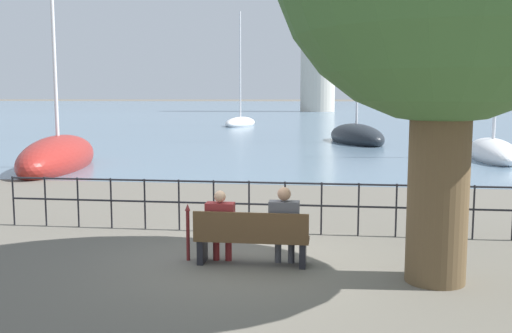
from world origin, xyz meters
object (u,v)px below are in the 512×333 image
at_px(park_bench, 251,239).
at_px(sailboat_4, 356,136).
at_px(sailboat_3, 493,152).
at_px(closed_umbrella, 188,229).
at_px(harbor_lighthouse, 318,36).
at_px(seated_person_left, 221,223).
at_px(sailboat_2, 59,158).
at_px(sailboat_1, 240,123).
at_px(seated_person_right, 284,222).

relative_size(park_bench, sailboat_4, 0.16).
height_order(sailboat_3, sailboat_4, sailboat_4).
height_order(park_bench, closed_umbrella, closed_umbrella).
bearing_deg(park_bench, sailboat_4, 83.79).
distance_m(park_bench, sailboat_3, 19.27).
distance_m(sailboat_4, harbor_lighthouse, 71.60).
bearing_deg(seated_person_left, harbor_lighthouse, 90.40).
bearing_deg(sailboat_2, sailboat_4, 37.31).
distance_m(seated_person_left, sailboat_1, 43.94).
bearing_deg(sailboat_4, harbor_lighthouse, 77.59).
xyz_separation_m(park_bench, seated_person_right, (0.52, 0.07, 0.27)).
height_order(seated_person_left, sailboat_2, sailboat_2).
distance_m(park_bench, seated_person_right, 0.60).
distance_m(seated_person_right, harbor_lighthouse, 96.44).
bearing_deg(sailboat_2, closed_umbrella, -66.83).
bearing_deg(seated_person_left, sailboat_1, 98.59).
distance_m(park_bench, sailboat_2, 14.84).
height_order(park_bench, sailboat_3, sailboat_3).
bearing_deg(sailboat_3, park_bench, -109.84).
bearing_deg(sailboat_1, sailboat_2, -82.41).
height_order(seated_person_left, closed_umbrella, seated_person_left).
distance_m(sailboat_3, harbor_lighthouse, 79.98).
xyz_separation_m(seated_person_right, closed_umbrella, (-1.61, 0.06, -0.17)).
distance_m(sailboat_1, harbor_lighthouse, 54.08).
xyz_separation_m(park_bench, closed_umbrella, (-1.09, 0.14, 0.10)).
bearing_deg(seated_person_left, closed_umbrella, 173.98).
distance_m(sailboat_1, sailboat_4, 20.65).
xyz_separation_m(sailboat_1, sailboat_3, (15.48, -26.18, -0.02)).
distance_m(seated_person_left, sailboat_4, 25.51).
bearing_deg(seated_person_left, park_bench, -8.35).
bearing_deg(seated_person_right, sailboat_1, 99.94).
bearing_deg(sailboat_1, closed_umbrella, -70.86).
xyz_separation_m(closed_umbrella, harbor_lighthouse, (-0.11, 95.51, 12.96)).
bearing_deg(closed_umbrella, seated_person_left, -6.02).
bearing_deg(sailboat_4, sailboat_3, -70.59).
xyz_separation_m(seated_person_left, harbor_lighthouse, (-0.67, 95.57, 12.83)).
bearing_deg(sailboat_3, sailboat_2, -156.17).
height_order(sailboat_2, harbor_lighthouse, harbor_lighthouse).
xyz_separation_m(park_bench, seated_person_left, (-0.52, 0.08, 0.23)).
xyz_separation_m(seated_person_right, sailboat_4, (2.24, 25.30, -0.34)).
xyz_separation_m(park_bench, sailboat_1, (-7.09, 43.52, -0.12)).
xyz_separation_m(park_bench, sailboat_4, (2.76, 25.37, -0.07)).
height_order(seated_person_left, seated_person_right, seated_person_right).
bearing_deg(sailboat_4, park_bench, -111.84).
distance_m(seated_person_left, closed_umbrella, 0.58).
relative_size(park_bench, harbor_lighthouse, 0.06).
bearing_deg(sailboat_4, sailboat_2, -146.66).
relative_size(seated_person_right, sailboat_1, 0.12).
bearing_deg(sailboat_1, seated_person_right, -68.79).
bearing_deg(park_bench, seated_person_left, 171.65).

